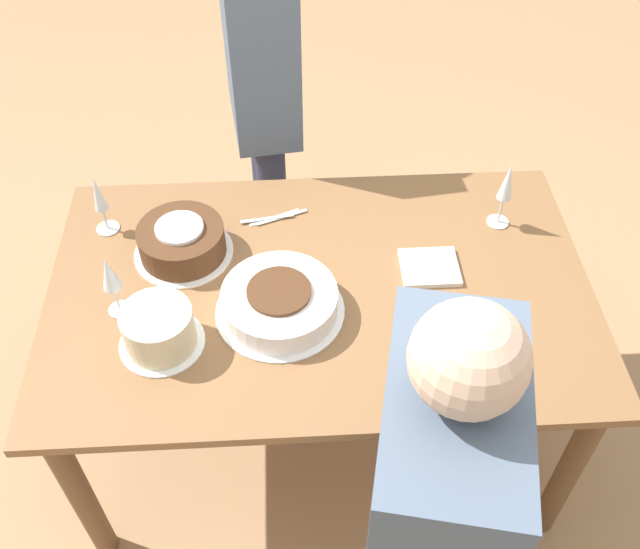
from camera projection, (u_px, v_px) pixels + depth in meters
ground_plane at (320, 423)px, 2.61m from camera, size 12.00×12.00×0.00m
dining_table at (320, 309)px, 2.13m from camera, size 1.57×0.98×0.75m
cake_center_white at (280, 302)px, 1.96m from camera, size 0.36×0.36×0.09m
cake_front_chocolate at (182, 241)px, 2.11m from camera, size 0.30×0.30×0.11m
cake_back_decorated at (159, 329)px, 1.87m from camera, size 0.23×0.23×0.12m
wine_glass_near at (110, 276)px, 1.90m from camera, size 0.07×0.07×0.20m
wine_glass_far at (99, 198)px, 2.13m from camera, size 0.07×0.07×0.20m
wine_glass_extra at (507, 186)px, 2.13m from camera, size 0.07×0.07×0.23m
dessert_plate_left at (441, 347)px, 1.91m from camera, size 0.19×0.19×0.01m
fork_pile at (274, 218)px, 2.25m from camera, size 0.21×0.08×0.01m
napkin_stack at (430, 267)px, 2.10m from camera, size 0.17×0.15×0.02m
person_cutting at (262, 76)px, 2.44m from camera, size 0.27×0.42×1.59m
person_watching at (426, 523)px, 1.38m from camera, size 0.30×0.44×1.57m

